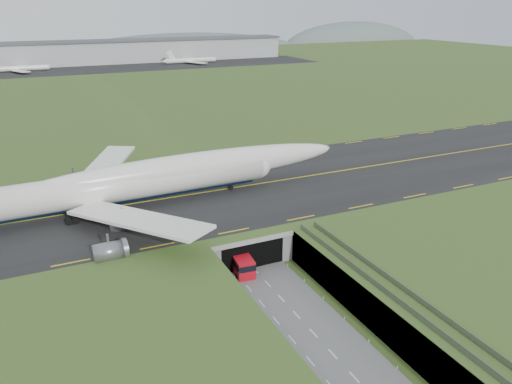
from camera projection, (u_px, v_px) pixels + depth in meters
name	position (u px, v px, depth m)	size (l,w,h in m)	color
ground	(273.00, 290.00, 82.94)	(900.00, 900.00, 0.00)	#3A5823
airfield_deck	(273.00, 275.00, 81.88)	(800.00, 800.00, 6.00)	gray
trench_road	(295.00, 314.00, 76.54)	(12.00, 75.00, 0.20)	slate
taxiway	(205.00, 193.00, 108.77)	(800.00, 44.00, 0.18)	black
tunnel_portal	(234.00, 233.00, 95.93)	(17.00, 22.30, 6.00)	gray
guideway	(406.00, 307.00, 69.18)	(3.00, 53.00, 7.05)	#A8A8A3
jumbo_jet	(140.00, 182.00, 99.91)	(92.04, 59.66, 19.74)	white
shuttle_tram	(240.00, 262.00, 88.40)	(3.90, 8.52, 3.35)	red
cargo_terminal	(71.00, 53.00, 331.88)	(320.00, 67.00, 15.60)	#B2B2B2
distant_hills	(130.00, 58.00, 474.42)	(700.00, 91.00, 60.00)	slate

